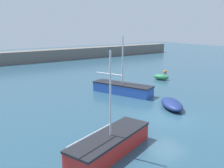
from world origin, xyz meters
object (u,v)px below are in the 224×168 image
at_px(dinghy_near_pier, 161,77).
at_px(mooring_buoy_orange, 165,72).
at_px(sailboat_tall_mast, 122,88).
at_px(sailboat_short_mast, 110,143).
at_px(rowboat_blue_near, 172,104).

distance_m(dinghy_near_pier, mooring_buoy_orange, 4.31).
distance_m(sailboat_tall_mast, sailboat_short_mast, 11.48).
bearing_deg(rowboat_blue_near, mooring_buoy_orange, -15.37).
bearing_deg(sailboat_tall_mast, dinghy_near_pier, 85.17).
relative_size(dinghy_near_pier, sailboat_short_mast, 0.38).
bearing_deg(dinghy_near_pier, sailboat_short_mast, -74.39).
bearing_deg(sailboat_tall_mast, sailboat_short_mast, -61.96).
relative_size(sailboat_tall_mast, sailboat_short_mast, 1.08).
xyz_separation_m(dinghy_near_pier, rowboat_blue_near, (-6.95, -8.12, -0.00)).
distance_m(sailboat_tall_mast, dinghy_near_pier, 8.00).
bearing_deg(sailboat_short_mast, sailboat_tall_mast, 30.19).
xyz_separation_m(rowboat_blue_near, mooring_buoy_orange, (10.36, 10.76, -0.12)).
xyz_separation_m(dinghy_near_pier, sailboat_short_mast, (-14.91, -11.29, 0.17)).
bearing_deg(sailboat_short_mast, dinghy_near_pier, 16.78).
relative_size(dinghy_near_pier, rowboat_blue_near, 0.62).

